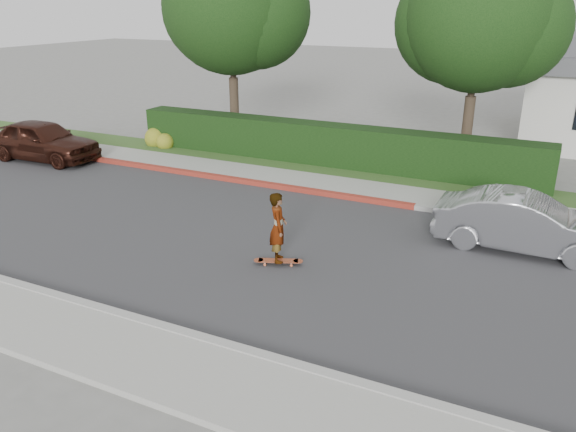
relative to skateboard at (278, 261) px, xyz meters
The scene contains 16 objects.
ground 1.18m from the skateboard, 40.77° to the left, with size 120.00×120.00×0.00m, color slate.
road 1.18m from the skateboard, 40.77° to the left, with size 60.00×8.00×0.01m, color #2D2D30.
curb_near 3.45m from the skateboard, 75.01° to the right, with size 60.00×0.20×0.15m, color #9E9E99.
sidewalk_near 4.32m from the skateboard, 78.10° to the right, with size 60.00×1.60×0.12m, color gray.
curb_far 4.95m from the skateboard, 79.62° to the left, with size 60.00×0.20×0.15m, color #9E9E99.
curb_red_section 6.37m from the skateboard, 130.16° to the left, with size 12.00×0.21×0.15m, color maroon.
sidewalk_far 5.84m from the skateboard, 81.21° to the left, with size 60.00×1.60×0.12m, color gray.
planting_strip 7.42m from the skateboard, 83.10° to the left, with size 60.00×1.60×0.10m, color #2D4C1E.
hedge 8.27m from the skateboard, 104.82° to the left, with size 15.00×1.00×1.50m, color black.
flowering_shrub 11.81m from the skateboard, 140.54° to the left, with size 1.40×1.00×0.90m.
tree_left 12.65m from the skateboard, 125.00° to the left, with size 5.99×5.21×8.00m.
tree_center 11.31m from the skateboard, 76.57° to the left, with size 5.66×4.84×7.44m.
skateboard is the anchor object (origin of this frame).
skateboarder 0.81m from the skateboard, ahead, with size 0.58×0.38×1.59m, color white.
car_silver 5.85m from the skateboard, 33.94° to the left, with size 1.43×4.09×1.35m, color #A8AAAF.
car_maroon 12.49m from the skateboard, 160.51° to the left, with size 1.76×4.36×1.49m, color #331810.
Camera 1 is at (4.22, -10.89, 5.54)m, focal length 35.00 mm.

